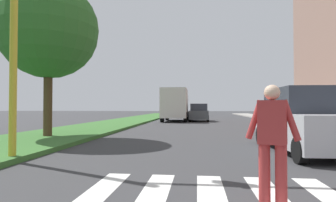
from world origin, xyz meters
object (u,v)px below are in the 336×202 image
tree_mid (49,30)px  pedestrian_performer (272,138)px  sedan_midblock (199,113)px  suv_crossing (304,121)px  truck_box_delivery (175,104)px

tree_mid → pedestrian_performer: 10.97m
tree_mid → pedestrian_performer: size_ratio=3.96×
pedestrian_performer → sedan_midblock: bearing=92.2°
tree_mid → pedestrian_performer: (7.43, -7.13, -3.78)m
suv_crossing → truck_box_delivery: size_ratio=0.75×
tree_mid → sedan_midblock: tree_mid is taller
suv_crossing → pedestrian_performer: bearing=-114.6°
pedestrian_performer → sedan_midblock: 23.01m
tree_mid → suv_crossing: bearing=-13.1°
suv_crossing → sedan_midblock: suv_crossing is taller
suv_crossing → sedan_midblock: bearing=99.8°
pedestrian_performer → suv_crossing: size_ratio=0.36×
pedestrian_performer → sedan_midblock: (-0.88, 22.99, -0.14)m
suv_crossing → truck_box_delivery: 18.56m
pedestrian_performer → suv_crossing: 5.37m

